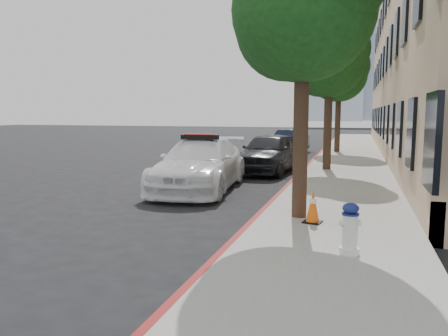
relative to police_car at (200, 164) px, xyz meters
name	(u,v)px	position (x,y,z in m)	size (l,w,h in m)	color
ground	(200,198)	(0.44, -1.22, -0.75)	(120.00, 120.00, 0.00)	black
sidewalk	(348,161)	(4.04, 8.78, -0.68)	(3.20, 50.00, 0.15)	gray
curb_strip	(314,160)	(2.50, 8.78, -0.68)	(0.12, 50.00, 0.15)	maroon
tower_left	(333,14)	(-3.56, 118.78, 29.25)	(18.00, 14.00, 60.00)	#9EA8B7
tower_right	(378,49)	(9.44, 133.78, 21.25)	(14.00, 14.00, 44.00)	#9EA8B7
tree_near	(305,8)	(3.37, -3.24, 3.52)	(2.92, 2.82, 5.62)	black
tree_mid	(330,61)	(3.37, 4.76, 3.41)	(2.77, 2.64, 5.43)	black
tree_far	(340,73)	(3.37, 12.76, 3.63)	(3.10, 3.00, 5.81)	black
police_car	(200,164)	(0.00, 0.00, 0.00)	(2.55, 5.33, 1.65)	white
parked_car_mid	(270,152)	(1.22, 4.39, 0.01)	(1.80, 4.47, 1.52)	black
parked_car_far	(289,142)	(0.76, 12.33, -0.09)	(1.40, 4.02, 1.33)	black
fire_hydrant	(350,229)	(4.38, -5.41, -0.22)	(0.33, 0.30, 0.78)	white
traffic_cone	(313,207)	(3.66, -3.66, -0.29)	(0.39, 0.39, 0.64)	black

